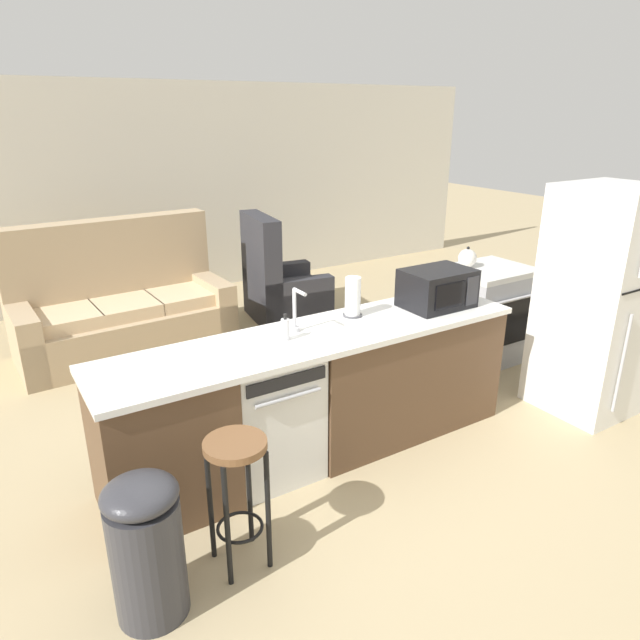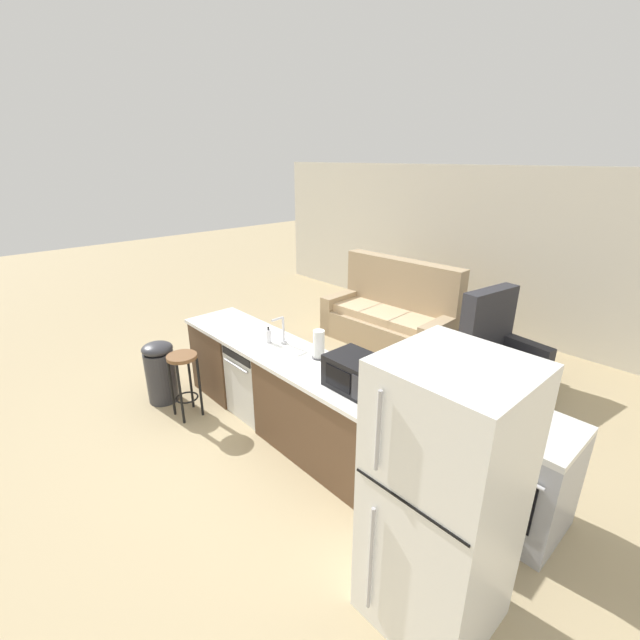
% 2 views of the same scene
% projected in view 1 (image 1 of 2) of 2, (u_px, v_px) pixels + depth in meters
% --- Properties ---
extents(ground_plane, '(24.00, 24.00, 0.00)m').
position_uv_depth(ground_plane, '(300.00, 458.00, 3.95)').
color(ground_plane, tan).
extents(wall_back, '(10.00, 0.06, 2.60)m').
position_uv_depth(wall_back, '(148.00, 193.00, 6.99)').
color(wall_back, silver).
rests_on(wall_back, ground_plane).
extents(kitchen_counter, '(2.94, 0.66, 0.90)m').
position_uv_depth(kitchen_counter, '(330.00, 395.00, 3.92)').
color(kitchen_counter, brown).
rests_on(kitchen_counter, ground_plane).
extents(dishwasher, '(0.58, 0.61, 0.84)m').
position_uv_depth(dishwasher, '(266.00, 414.00, 3.68)').
color(dishwasher, silver).
rests_on(dishwasher, ground_plane).
extents(stove_range, '(0.76, 0.68, 0.90)m').
position_uv_depth(stove_range, '(485.00, 314.00, 5.40)').
color(stove_range, '#A8AAB2').
rests_on(stove_range, ground_plane).
extents(refrigerator, '(0.72, 0.73, 1.76)m').
position_uv_depth(refrigerator, '(599.00, 302.00, 4.37)').
color(refrigerator, white).
rests_on(refrigerator, ground_plane).
extents(microwave, '(0.50, 0.37, 0.28)m').
position_uv_depth(microwave, '(437.00, 288.00, 4.17)').
color(microwave, black).
rests_on(microwave, kitchen_counter).
extents(sink_faucet, '(0.07, 0.18, 0.30)m').
position_uv_depth(sink_faucet, '(296.00, 313.00, 3.69)').
color(sink_faucet, silver).
rests_on(sink_faucet, kitchen_counter).
extents(paper_towel_roll, '(0.14, 0.14, 0.28)m').
position_uv_depth(paper_towel_roll, '(353.00, 297.00, 3.98)').
color(paper_towel_roll, '#4C4C51').
rests_on(paper_towel_roll, kitchen_counter).
extents(soap_bottle, '(0.06, 0.06, 0.18)m').
position_uv_depth(soap_bottle, '(285.00, 329.00, 3.58)').
color(soap_bottle, silver).
rests_on(soap_bottle, kitchen_counter).
extents(kettle, '(0.21, 0.17, 0.19)m').
position_uv_depth(kettle, '(467.00, 258.00, 5.23)').
color(kettle, silver).
rests_on(kettle, stove_range).
extents(bar_stool, '(0.32, 0.32, 0.74)m').
position_uv_depth(bar_stool, '(237.00, 476.00, 2.87)').
color(bar_stool, brown).
rests_on(bar_stool, ground_plane).
extents(trash_bin, '(0.35, 0.35, 0.74)m').
position_uv_depth(trash_bin, '(147.00, 547.00, 2.62)').
color(trash_bin, '#333338').
rests_on(trash_bin, ground_plane).
extents(couch, '(2.04, 0.99, 1.27)m').
position_uv_depth(couch, '(121.00, 311.00, 5.65)').
color(couch, tan).
rests_on(couch, ground_plane).
extents(armchair, '(0.92, 0.96, 1.20)m').
position_uv_depth(armchair, '(279.00, 289.00, 6.47)').
color(armchair, '#2D2D33').
rests_on(armchair, ground_plane).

